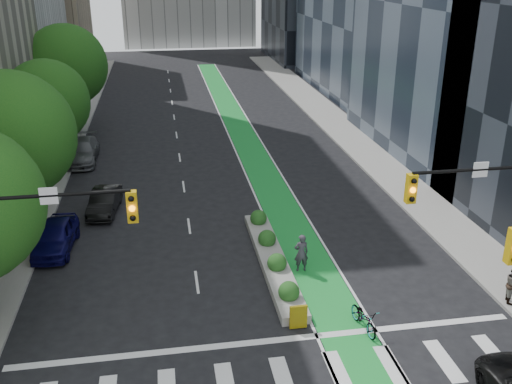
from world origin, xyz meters
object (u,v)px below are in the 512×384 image
object	(u,v)px
median_planter	(273,258)
parked_car_left_far	(81,151)
parked_car_left_mid	(105,201)
bicycle	(364,318)
cyclist	(301,253)
parked_car_left_near	(56,236)

from	to	relation	value
median_planter	parked_car_left_far	bearing A→B (deg)	121.84
median_planter	parked_car_left_mid	xyz separation A→B (m)	(-8.37, 7.68, 0.30)
bicycle	parked_car_left_mid	distance (m)	17.25
bicycle	parked_car_left_far	xyz separation A→B (m)	(-13.24, 22.91, 0.27)
bicycle	cyclist	xyz separation A→B (m)	(-1.34, 4.89, 0.41)
parked_car_left_near	parked_car_left_mid	world-z (taller)	parked_car_left_near
cyclist	parked_car_left_far	xyz separation A→B (m)	(-11.90, 18.03, -0.14)
bicycle	parked_car_left_far	size ratio (longest dim) A/B	0.36
parked_car_left_near	parked_car_left_far	xyz separation A→B (m)	(-0.28, 13.93, 0.04)
bicycle	median_planter	bearing A→B (deg)	106.01
median_planter	parked_car_left_far	size ratio (longest dim) A/B	1.88
parked_car_left_near	bicycle	bearing A→B (deg)	-30.90
bicycle	parked_car_left_mid	world-z (taller)	parked_car_left_mid
median_planter	cyclist	bearing A→B (deg)	-33.60
cyclist	parked_car_left_mid	bearing A→B (deg)	-43.74
parked_car_left_near	median_planter	bearing A→B (deg)	-13.75
median_planter	parked_car_left_mid	world-z (taller)	parked_car_left_mid
bicycle	cyclist	size ratio (longest dim) A/B	1.06
parked_car_left_far	parked_car_left_mid	bearing A→B (deg)	-76.37
cyclist	parked_car_left_mid	distance (m)	12.78
parked_car_left_mid	parked_car_left_far	distance (m)	9.84
bicycle	cyclist	bearing A→B (deg)	97.29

